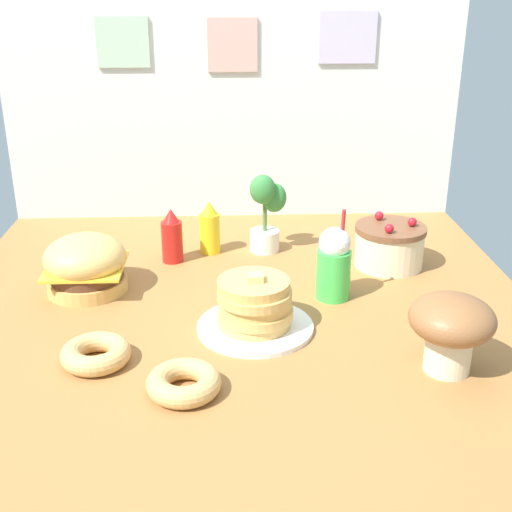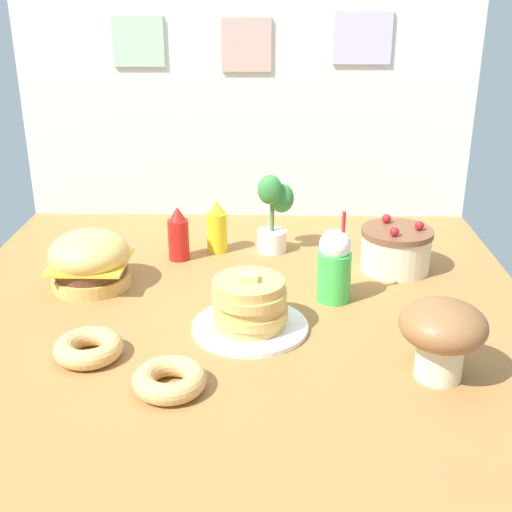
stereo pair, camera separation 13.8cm
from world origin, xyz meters
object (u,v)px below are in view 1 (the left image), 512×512
(burger, at_px, (86,265))
(cream_soda_cup, at_px, (334,264))
(mustard_bottle, at_px, (210,229))
(potted_plant, at_px, (266,210))
(pancake_stack, at_px, (255,308))
(layer_cake, at_px, (389,245))
(donut_pink_glaze, at_px, (96,353))
(donut_chocolate, at_px, (184,382))
(mushroom_stool, at_px, (451,326))
(ketchup_bottle, at_px, (172,237))

(burger, height_order, cream_soda_cup, cream_soda_cup)
(mustard_bottle, xyz_separation_m, potted_plant, (0.22, 0.01, 0.07))
(pancake_stack, height_order, layer_cake, layer_cake)
(cream_soda_cup, distance_m, potted_plant, 0.48)
(layer_cake, bearing_deg, potted_plant, 159.34)
(donut_pink_glaze, bearing_deg, layer_cake, 33.65)
(burger, xyz_separation_m, donut_pink_glaze, (0.11, -0.48, -0.06))
(layer_cake, height_order, cream_soda_cup, cream_soda_cup)
(layer_cake, bearing_deg, donut_chocolate, -131.86)
(pancake_stack, distance_m, cream_soda_cup, 0.35)
(donut_chocolate, height_order, mushroom_stool, mushroom_stool)
(pancake_stack, height_order, mustard_bottle, mustard_bottle)
(ketchup_bottle, xyz_separation_m, mustard_bottle, (0.14, 0.08, 0.00))
(mustard_bottle, bearing_deg, cream_soda_cup, -45.35)
(burger, bearing_deg, ketchup_bottle, 42.11)
(layer_cake, xyz_separation_m, ketchup_bottle, (-0.81, 0.08, 0.02))
(burger, distance_m, potted_plant, 0.72)
(ketchup_bottle, relative_size, mushroom_stool, 0.91)
(donut_chocolate, xyz_separation_m, mushroom_stool, (0.71, 0.08, 0.10))
(cream_soda_cup, relative_size, potted_plant, 0.98)
(burger, bearing_deg, donut_pink_glaze, -76.72)
(ketchup_bottle, xyz_separation_m, potted_plant, (0.36, 0.09, 0.07))
(cream_soda_cup, bearing_deg, burger, 173.68)
(mustard_bottle, distance_m, cream_soda_cup, 0.60)
(layer_cake, height_order, donut_pink_glaze, layer_cake)
(cream_soda_cup, height_order, potted_plant, potted_plant)
(mustard_bottle, relative_size, donut_chocolate, 1.08)
(potted_plant, bearing_deg, layer_cake, -20.66)
(layer_cake, bearing_deg, mustard_bottle, 166.24)
(burger, relative_size, mustard_bottle, 1.33)
(donut_pink_glaze, xyz_separation_m, potted_plant, (0.52, 0.82, 0.14))
(pancake_stack, bearing_deg, donut_pink_glaze, -158.70)
(mustard_bottle, height_order, potted_plant, potted_plant)
(burger, xyz_separation_m, pancake_stack, (0.56, -0.30, -0.02))
(layer_cake, bearing_deg, ketchup_bottle, 174.37)
(donut_chocolate, bearing_deg, pancake_stack, 59.18)
(pancake_stack, bearing_deg, cream_soda_cup, 37.83)
(cream_soda_cup, xyz_separation_m, donut_chocolate, (-0.47, -0.54, -0.09))
(burger, distance_m, ketchup_bottle, 0.37)
(layer_cake, relative_size, mushroom_stool, 1.13)
(mustard_bottle, height_order, donut_pink_glaze, mustard_bottle)
(donut_pink_glaze, relative_size, donut_chocolate, 1.00)
(layer_cake, bearing_deg, cream_soda_cup, -133.84)
(layer_cake, distance_m, mustard_bottle, 0.69)
(layer_cake, relative_size, potted_plant, 0.82)
(donut_pink_glaze, relative_size, mushroom_stool, 0.85)
(layer_cake, xyz_separation_m, donut_chocolate, (-0.72, -0.80, -0.05))
(ketchup_bottle, height_order, potted_plant, potted_plant)
(cream_soda_cup, height_order, mushroom_stool, cream_soda_cup)
(pancake_stack, height_order, cream_soda_cup, cream_soda_cup)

